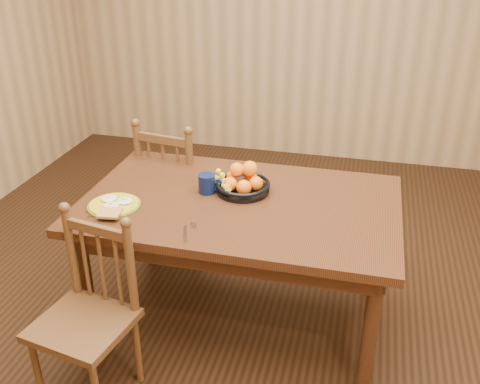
% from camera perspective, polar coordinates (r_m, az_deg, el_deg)
% --- Properties ---
extents(room, '(4.52, 5.02, 2.72)m').
position_cam_1_polar(room, '(2.50, -0.00, 11.32)').
color(room, black).
rests_on(room, ground).
extents(dining_table, '(1.60, 1.00, 0.75)m').
position_cam_1_polar(dining_table, '(2.76, -0.00, -2.50)').
color(dining_table, black).
rests_on(dining_table, ground).
extents(chair_far, '(0.49, 0.47, 0.95)m').
position_cam_1_polar(chair_far, '(3.48, -6.67, 0.07)').
color(chair_far, '#4A2D16').
rests_on(chair_far, ground).
extents(chair_near, '(0.46, 0.45, 0.88)m').
position_cam_1_polar(chair_near, '(2.57, -15.94, -12.63)').
color(chair_near, '#4A2D16').
rests_on(chair_near, ground).
extents(breakfast_plate, '(0.26, 0.29, 0.04)m').
position_cam_1_polar(breakfast_plate, '(2.73, -13.29, -1.37)').
color(breakfast_plate, '#59601E').
rests_on(breakfast_plate, dining_table).
extents(fork, '(0.06, 0.18, 0.00)m').
position_cam_1_polar(fork, '(2.47, -5.56, -4.12)').
color(fork, silver).
rests_on(fork, dining_table).
extents(spoon, '(0.06, 0.15, 0.01)m').
position_cam_1_polar(spoon, '(2.74, -14.63, -1.63)').
color(spoon, silver).
rests_on(spoon, dining_table).
extents(coffee_mug, '(0.13, 0.09, 0.10)m').
position_cam_1_polar(coffee_mug, '(2.79, -3.47, 0.92)').
color(coffee_mug, '#091434').
rests_on(coffee_mug, dining_table).
extents(juice_glass, '(0.06, 0.06, 0.09)m').
position_cam_1_polar(juice_glass, '(2.80, -0.07, 0.85)').
color(juice_glass, silver).
rests_on(juice_glass, dining_table).
extents(fruit_bowl, '(0.32, 0.29, 0.17)m').
position_cam_1_polar(fruit_bowl, '(2.80, 0.20, 1.03)').
color(fruit_bowl, black).
rests_on(fruit_bowl, dining_table).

